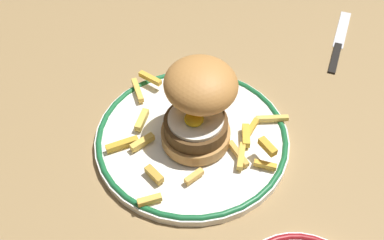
% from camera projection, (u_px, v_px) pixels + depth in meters
% --- Properties ---
extents(ground_plane, '(1.43, 0.98, 0.04)m').
position_uv_depth(ground_plane, '(225.00, 150.00, 0.68)').
color(ground_plane, olive).
extents(dinner_plate, '(0.27, 0.27, 0.02)m').
position_uv_depth(dinner_plate, '(192.00, 138.00, 0.66)').
color(dinner_plate, white).
rests_on(dinner_plate, ground_plane).
extents(burger, '(0.11, 0.12, 0.11)m').
position_uv_depth(burger, '(199.00, 103.00, 0.61)').
color(burger, '#B98142').
rests_on(burger, dinner_plate).
extents(fries_pile, '(0.27, 0.25, 0.03)m').
position_uv_depth(fries_pile, '(195.00, 129.00, 0.65)').
color(fries_pile, '#EDBC4E').
rests_on(fries_pile, dinner_plate).
extents(knife, '(0.07, 0.17, 0.01)m').
position_uv_depth(knife, '(338.00, 45.00, 0.80)').
color(knife, black).
rests_on(knife, ground_plane).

